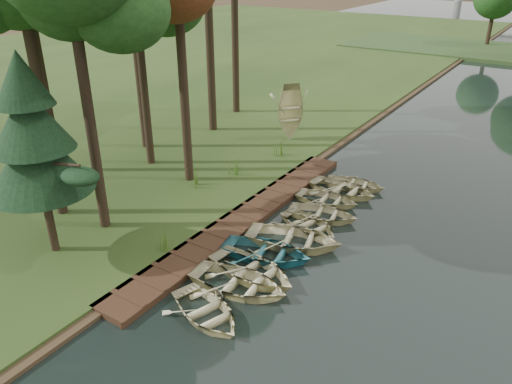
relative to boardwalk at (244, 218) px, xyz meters
The scene contains 18 objects.
ground 1.61m from the boardwalk, ahead, with size 300.00×300.00×0.00m, color #3D2F1D.
boardwalk is the anchor object (origin of this frame).
rowboat_0 6.68m from the boardwalk, 66.50° to the right, with size 2.21×3.09×0.64m, color beige.
rowboat_1 5.09m from the boardwalk, 58.06° to the right, with size 2.61×3.66×0.76m, color beige.
rowboat_2 4.31m from the boardwalk, 51.95° to the right, with size 2.58×3.62×0.75m, color beige.
rowboat_3 3.19m from the boardwalk, 40.11° to the right, with size 2.53×3.55×0.73m, color teal.
rowboat_4 2.96m from the boardwalk, 12.93° to the right, with size 2.80×3.92×0.81m, color beige.
rowboat_5 2.93m from the boardwalk, 16.90° to the left, with size 2.15×3.01×0.62m, color beige.
rowboat_6 3.49m from the boardwalk, 35.63° to the left, with size 2.25×3.15×0.65m, color beige.
rowboat_7 4.23m from the boardwalk, 56.15° to the left, with size 2.14×2.99×0.62m, color beige.
rowboat_8 5.51m from the boardwalk, 62.72° to the left, with size 2.44×3.42×0.71m, color beige.
rowboat_9 6.44m from the boardwalk, 64.44° to the left, with size 2.14×3.00×0.62m, color beige.
stored_rowboat 10.35m from the boardwalk, 108.57° to the left, with size 2.52×3.53×0.73m, color beige.
pine_tree 9.23m from the boardwalk, 126.22° to the right, with size 3.80×3.80×7.70m.
reeds_0 4.17m from the boardwalk, 104.02° to the right, with size 0.60×0.60×0.90m, color #3F661E.
reeds_1 3.99m from the boardwalk, 161.34° to the left, with size 0.60×0.60×0.95m, color #3F661E.
reeds_2 4.71m from the boardwalk, 130.48° to the left, with size 0.60×0.60×0.85m, color #3F661E.
reeds_3 7.54m from the boardwalk, 108.94° to the left, with size 0.60×0.60×0.96m, color #3F661E.
Camera 1 is at (9.48, -16.06, 10.86)m, focal length 35.00 mm.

